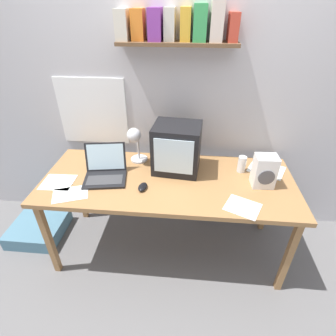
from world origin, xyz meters
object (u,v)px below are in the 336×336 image
object	(u,v)px
space_heater	(264,171)
printed_handout	(243,207)
corner_desk	(168,185)
floor_cushion	(39,228)
juice_glass	(242,165)
desk_lamp	(135,140)
laptop	(105,170)
loose_paper_near_laptop	(58,182)
computer_mouse	(143,187)
open_notebook	(266,169)
loose_paper_near_monitor	(70,194)
crt_monitor	(177,148)

from	to	relation	value
space_heater	printed_handout	distance (m)	0.34
space_heater	printed_handout	world-z (taller)	space_heater
corner_desk	floor_cushion	size ratio (longest dim) A/B	4.12
juice_glass	desk_lamp	bearing A→B (deg)	176.98
laptop	loose_paper_near_laptop	size ratio (longest dim) A/B	1.49
computer_mouse	loose_paper_near_laptop	size ratio (longest dim) A/B	0.48
laptop	open_notebook	distance (m)	1.27
corner_desk	laptop	world-z (taller)	laptop
desk_lamp	floor_cushion	bearing A→B (deg)	-158.22
space_heater	printed_handout	bearing A→B (deg)	-126.01
juice_glass	laptop	bearing A→B (deg)	-170.93
corner_desk	space_heater	xyz separation A→B (m)	(0.69, -0.01, 0.18)
printed_handout	loose_paper_near_monitor	world-z (taller)	same
crt_monitor	loose_paper_near_monitor	xyz separation A→B (m)	(-0.72, -0.40, -0.19)
juice_glass	open_notebook	xyz separation A→B (m)	(0.21, 0.04, -0.06)
crt_monitor	juice_glass	world-z (taller)	crt_monitor
loose_paper_near_laptop	crt_monitor	bearing A→B (deg)	17.30
corner_desk	desk_lamp	world-z (taller)	desk_lamp
loose_paper_near_laptop	floor_cushion	world-z (taller)	loose_paper_near_laptop
desk_lamp	computer_mouse	world-z (taller)	desk_lamp
crt_monitor	loose_paper_near_laptop	xyz separation A→B (m)	(-0.86, -0.27, -0.19)
crt_monitor	desk_lamp	distance (m)	0.34
crt_monitor	space_heater	xyz separation A→B (m)	(0.63, -0.16, -0.07)
space_heater	loose_paper_near_laptop	bearing A→B (deg)	-178.74
corner_desk	open_notebook	xyz separation A→B (m)	(0.77, 0.21, 0.06)
juice_glass	printed_handout	xyz separation A→B (m)	(-0.05, -0.43, -0.06)
corner_desk	computer_mouse	size ratio (longest dim) A/B	16.94
loose_paper_near_monitor	crt_monitor	bearing A→B (deg)	28.91
computer_mouse	loose_paper_near_laptop	world-z (taller)	computer_mouse
computer_mouse	loose_paper_near_monitor	bearing A→B (deg)	-167.48
loose_paper_near_laptop	floor_cushion	distance (m)	0.83
juice_glass	open_notebook	world-z (taller)	juice_glass
juice_glass	printed_handout	distance (m)	0.44
desk_lamp	open_notebook	distance (m)	1.07
printed_handout	floor_cushion	size ratio (longest dim) A/B	0.59
crt_monitor	desk_lamp	size ratio (longest dim) A/B	1.18
laptop	loose_paper_near_monitor	world-z (taller)	laptop
desk_lamp	computer_mouse	distance (m)	0.41
open_notebook	loose_paper_near_laptop	size ratio (longest dim) A/B	1.41
open_notebook	floor_cushion	bearing A→B (deg)	-175.40
desk_lamp	loose_paper_near_laptop	xyz separation A→B (m)	(-0.53, -0.33, -0.21)
open_notebook	floor_cushion	world-z (taller)	open_notebook
crt_monitor	desk_lamp	xyz separation A→B (m)	(-0.33, 0.06, 0.03)
crt_monitor	desk_lamp	world-z (taller)	crt_monitor
juice_glass	floor_cushion	xyz separation A→B (m)	(-1.80, -0.12, -0.75)
laptop	loose_paper_near_monitor	size ratio (longest dim) A/B	1.25
open_notebook	crt_monitor	bearing A→B (deg)	-175.52
desk_lamp	space_heater	size ratio (longest dim) A/B	1.32
desk_lamp	juice_glass	world-z (taller)	desk_lamp
corner_desk	floor_cushion	xyz separation A→B (m)	(-1.24, 0.04, -0.63)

